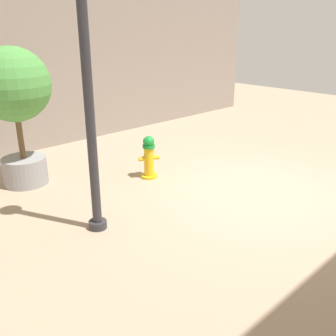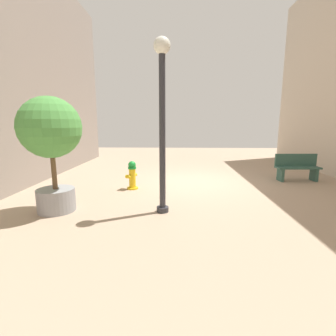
{
  "view_description": "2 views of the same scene",
  "coord_description": "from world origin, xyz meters",
  "px_view_note": "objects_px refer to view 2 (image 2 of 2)",
  "views": [
    {
      "loc": [
        -3.57,
        5.72,
        2.95
      ],
      "look_at": [
        0.91,
        1.46,
        0.63
      ],
      "focal_mm": 40.49,
      "sensor_mm": 36.0,
      "label": 1
    },
    {
      "loc": [
        0.64,
        8.38,
        2.06
      ],
      "look_at": [
        0.87,
        1.51,
        0.78
      ],
      "focal_mm": 26.16,
      "sensor_mm": 36.0,
      "label": 2
    }
  ],
  "objects_px": {
    "fire_hydrant": "(132,175)",
    "bench_near": "(297,167)",
    "planter_tree": "(51,138)",
    "street_lamp": "(162,108)"
  },
  "relations": [
    {
      "from": "fire_hydrant",
      "to": "planter_tree",
      "type": "bearing_deg",
      "value": 54.22
    },
    {
      "from": "bench_near",
      "to": "fire_hydrant",
      "type": "bearing_deg",
      "value": 13.03
    },
    {
      "from": "street_lamp",
      "to": "fire_hydrant",
      "type": "bearing_deg",
      "value": -61.72
    },
    {
      "from": "bench_near",
      "to": "planter_tree",
      "type": "bearing_deg",
      "value": 24.93
    },
    {
      "from": "fire_hydrant",
      "to": "bench_near",
      "type": "distance_m",
      "value": 5.84
    },
    {
      "from": "bench_near",
      "to": "planter_tree",
      "type": "height_order",
      "value": "planter_tree"
    },
    {
      "from": "fire_hydrant",
      "to": "bench_near",
      "type": "bearing_deg",
      "value": -166.97
    },
    {
      "from": "planter_tree",
      "to": "street_lamp",
      "type": "bearing_deg",
      "value": -179.44
    },
    {
      "from": "bench_near",
      "to": "planter_tree",
      "type": "relative_size",
      "value": 0.58
    },
    {
      "from": "bench_near",
      "to": "street_lamp",
      "type": "height_order",
      "value": "street_lamp"
    }
  ]
}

